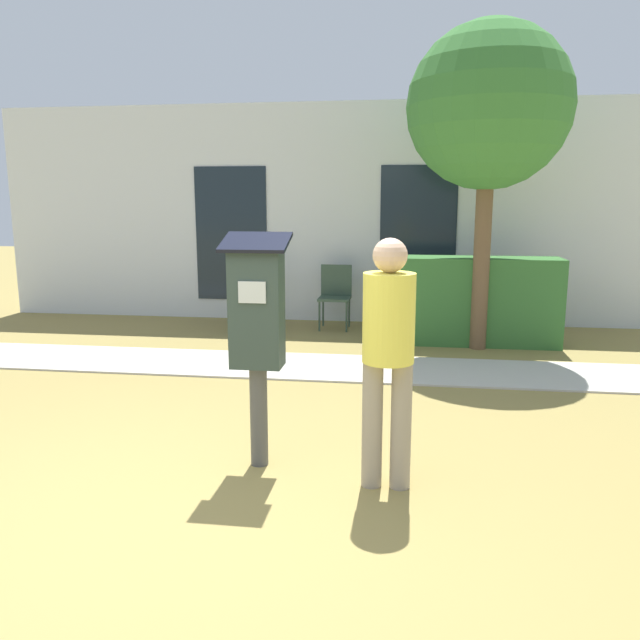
# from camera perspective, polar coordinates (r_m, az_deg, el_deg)

# --- Properties ---
(ground_plane) EXTENTS (40.00, 40.00, 0.00)m
(ground_plane) POSITION_cam_1_polar(r_m,az_deg,el_deg) (3.87, -12.62, -17.06)
(ground_plane) COLOR olive
(sidewalk) EXTENTS (12.00, 1.10, 0.02)m
(sidewalk) POSITION_cam_1_polar(r_m,az_deg,el_deg) (6.89, -2.83, -4.18)
(sidewalk) COLOR #B7B2A8
(sidewalk) RESTS_ON ground
(building_facade) EXTENTS (10.00, 0.26, 3.20)m
(building_facade) POSITION_cam_1_polar(r_m,az_deg,el_deg) (9.46, 0.35, 9.64)
(building_facade) COLOR silver
(building_facade) RESTS_ON ground
(parking_meter) EXTENTS (0.44, 0.31, 1.59)m
(parking_meter) POSITION_cam_1_polar(r_m,az_deg,el_deg) (4.15, -5.78, -0.00)
(parking_meter) COLOR #4C4C4C
(parking_meter) RESTS_ON ground
(person_standing) EXTENTS (0.32, 0.32, 1.58)m
(person_standing) POSITION_cam_1_polar(r_m,az_deg,el_deg) (3.84, 6.26, -2.24)
(person_standing) COLOR gray
(person_standing) RESTS_ON ground
(outdoor_chair_left) EXTENTS (0.44, 0.44, 0.90)m
(outdoor_chair_left) POSITION_cam_1_polar(r_m,az_deg,el_deg) (8.83, -6.28, 2.53)
(outdoor_chair_left) COLOR #334738
(outdoor_chair_left) RESTS_ON ground
(outdoor_chair_middle) EXTENTS (0.44, 0.44, 0.90)m
(outdoor_chair_middle) POSITION_cam_1_polar(r_m,az_deg,el_deg) (8.88, 1.42, 2.64)
(outdoor_chair_middle) COLOR #334738
(outdoor_chair_middle) RESTS_ON ground
(outdoor_chair_right) EXTENTS (0.44, 0.44, 0.90)m
(outdoor_chair_right) POSITION_cam_1_polar(r_m,az_deg,el_deg) (8.41, 8.96, 2.05)
(outdoor_chair_right) COLOR #334738
(outdoor_chair_right) RESTS_ON ground
(hedge_row) EXTENTS (2.12, 0.60, 1.10)m
(hedge_row) POSITION_cam_1_polar(r_m,az_deg,el_deg) (8.14, 13.84, 1.73)
(hedge_row) COLOR #33662D
(hedge_row) RESTS_ON ground
(tree) EXTENTS (1.90, 1.90, 3.82)m
(tree) POSITION_cam_1_polar(r_m,az_deg,el_deg) (7.84, 15.19, 18.16)
(tree) COLOR brown
(tree) RESTS_ON ground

